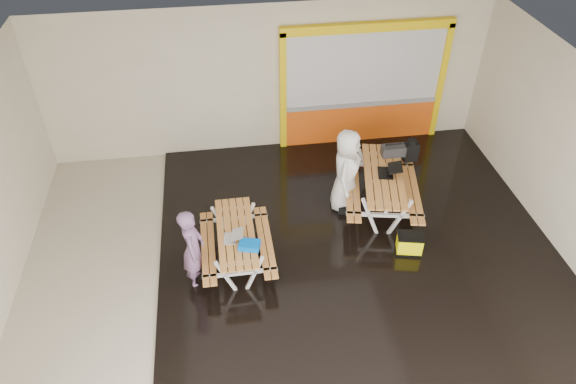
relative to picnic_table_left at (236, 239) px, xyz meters
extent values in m
cube|color=beige|center=(1.05, -0.21, -0.59)|extent=(10.00, 8.00, 0.01)
cube|color=white|center=(1.05, -0.21, 2.92)|extent=(10.00, 8.00, 0.01)
cube|color=beige|center=(1.05, 3.80, 1.17)|extent=(10.00, 0.01, 3.50)
cube|color=beige|center=(6.05, -0.21, 1.17)|extent=(0.01, 8.00, 3.50)
cube|color=black|center=(2.30, -0.21, -0.56)|extent=(7.50, 7.98, 0.05)
cube|color=#F25B13|center=(3.25, 3.72, -0.08)|extent=(3.60, 0.12, 1.00)
cube|color=gray|center=(3.25, 3.72, 0.45)|extent=(3.60, 0.14, 0.10)
cube|color=silver|center=(3.25, 3.73, 1.36)|extent=(3.60, 0.08, 1.72)
cube|color=yellow|center=(1.38, 3.71, 0.87)|extent=(0.14, 0.16, 2.90)
cube|color=yellow|center=(5.12, 3.71, 0.87)|extent=(0.14, 0.16, 2.90)
cube|color=yellow|center=(3.25, 3.71, 2.32)|extent=(3.88, 0.16, 0.20)
cube|color=#C88139|center=(-0.27, 0.00, 0.16)|extent=(0.13, 1.90, 0.04)
cube|color=#C88139|center=(-0.13, 0.00, 0.16)|extent=(0.13, 1.90, 0.04)
cube|color=#C88139|center=(0.00, 0.00, 0.16)|extent=(0.13, 1.90, 0.04)
cube|color=#C88139|center=(0.13, 0.00, 0.16)|extent=(0.13, 1.90, 0.04)
cube|color=#C88139|center=(0.27, 0.00, 0.16)|extent=(0.13, 1.90, 0.04)
cube|color=white|center=(-0.24, -0.72, -0.18)|extent=(0.35, 0.06, 0.76)
cube|color=white|center=(0.25, -0.72, -0.18)|extent=(0.35, 0.06, 0.76)
cube|color=white|center=(0.00, -0.72, -0.14)|extent=(1.30, 0.07, 0.06)
cube|color=white|center=(0.00, -0.72, 0.11)|extent=(0.64, 0.06, 0.06)
cube|color=white|center=(-0.25, 0.72, -0.18)|extent=(0.35, 0.06, 0.76)
cube|color=white|center=(0.24, 0.72, -0.18)|extent=(0.35, 0.06, 0.76)
cube|color=white|center=(0.00, 0.72, -0.14)|extent=(1.30, 0.07, 0.06)
cube|color=white|center=(0.00, 0.72, 0.11)|extent=(0.64, 0.06, 0.06)
cube|color=white|center=(0.00, 0.00, -0.03)|extent=(0.07, 1.56, 0.06)
cube|color=#C88139|center=(-0.59, 0.00, -0.13)|extent=(0.12, 1.90, 0.04)
cube|color=#C88139|center=(-0.46, 0.00, -0.13)|extent=(0.12, 1.90, 0.04)
cube|color=#C88139|center=(0.46, 0.00, -0.13)|extent=(0.12, 1.90, 0.04)
cube|color=#C88139|center=(0.59, 0.00, -0.13)|extent=(0.12, 1.90, 0.04)
cube|color=#C88139|center=(2.75, 1.20, 0.26)|extent=(0.58, 2.17, 0.04)
cube|color=#C88139|center=(2.91, 1.17, 0.26)|extent=(0.58, 2.17, 0.04)
cube|color=#C88139|center=(3.06, 1.14, 0.26)|extent=(0.58, 2.17, 0.04)
cube|color=#C88139|center=(3.21, 1.11, 0.26)|extent=(0.58, 2.17, 0.04)
cube|color=#C88139|center=(3.36, 1.07, 0.26)|extent=(0.58, 2.17, 0.04)
cube|color=white|center=(2.61, 0.38, -0.12)|extent=(0.41, 0.15, 0.88)
cube|color=white|center=(3.17, 0.27, -0.12)|extent=(0.41, 0.15, 0.88)
cube|color=white|center=(2.89, 0.32, -0.08)|extent=(1.48, 0.37, 0.07)
cube|color=white|center=(2.89, 0.32, 0.21)|extent=(0.74, 0.22, 0.07)
cube|color=white|center=(2.95, 2.01, -0.12)|extent=(0.41, 0.15, 0.88)
cube|color=white|center=(3.51, 1.89, -0.12)|extent=(0.41, 0.15, 0.88)
cube|color=white|center=(3.23, 1.95, -0.08)|extent=(1.48, 0.37, 0.07)
cube|color=white|center=(3.23, 1.95, 0.21)|extent=(0.74, 0.22, 0.07)
cube|color=white|center=(3.06, 1.14, 0.05)|extent=(0.43, 1.77, 0.07)
cube|color=#C88139|center=(2.40, 1.28, -0.06)|extent=(0.58, 2.17, 0.04)
cube|color=#C88139|center=(2.54, 1.25, -0.06)|extent=(0.58, 2.17, 0.04)
cube|color=#C88139|center=(3.57, 1.03, -0.06)|extent=(0.58, 2.17, 0.04)
cube|color=#C88139|center=(3.72, 1.00, -0.06)|extent=(0.58, 2.17, 0.04)
imported|color=slate|center=(-0.76, -0.37, 0.22)|extent=(0.43, 0.62, 1.63)
imported|color=white|center=(2.32, 1.31, 0.33)|extent=(0.90, 1.05, 1.83)
cube|color=silver|center=(-0.11, -0.18, 0.19)|extent=(0.25, 0.33, 0.02)
cube|color=silver|center=(0.02, -0.19, 0.29)|extent=(0.24, 0.33, 0.06)
cube|color=silver|center=(0.02, -0.19, 0.29)|extent=(0.20, 0.29, 0.05)
cube|color=black|center=(3.10, 1.16, 0.30)|extent=(0.37, 0.46, 0.02)
cube|color=black|center=(3.28, 1.12, 0.44)|extent=(0.35, 0.46, 0.08)
cube|color=silver|center=(3.27, 1.13, 0.44)|extent=(0.30, 0.40, 0.07)
cube|color=#0059C4|center=(0.21, -0.43, 0.23)|extent=(0.41, 0.34, 0.11)
cube|color=black|center=(3.44, 1.78, 0.40)|extent=(0.49, 0.25, 0.22)
cylinder|color=black|center=(3.44, 1.78, 0.55)|extent=(0.37, 0.03, 0.03)
cube|color=black|center=(3.92, 1.99, 0.18)|extent=(0.32, 0.22, 0.44)
cylinder|color=black|center=(3.92, 1.99, 0.42)|extent=(0.21, 0.21, 0.11)
cube|color=black|center=(2.37, 1.10, -0.46)|extent=(0.46, 0.37, 0.15)
cube|color=black|center=(3.22, -0.26, -0.51)|extent=(0.54, 0.42, 0.05)
cube|color=#F7EE00|center=(3.22, -0.26, -0.33)|extent=(0.52, 0.39, 0.36)
cube|color=black|center=(3.22, -0.26, -0.13)|extent=(0.54, 0.42, 0.04)
camera|label=1|loc=(-0.11, -7.14, 6.73)|focal=33.54mm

